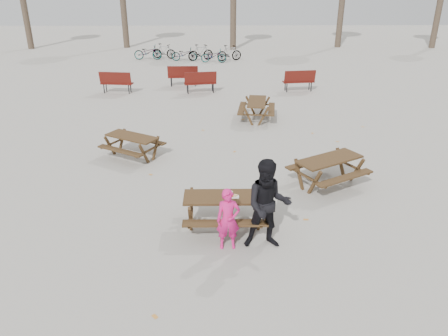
{
  "coord_description": "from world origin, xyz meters",
  "views": [
    {
      "loc": [
        -0.14,
        -8.45,
        5.27
      ],
      "look_at": [
        0.0,
        1.0,
        1.0
      ],
      "focal_mm": 35.0,
      "sensor_mm": 36.0,
      "label": 1
    }
  ],
  "objects_px": {
    "picnic_table_north": "(133,147)",
    "main_picnic_table": "(225,204)",
    "food_tray": "(235,197)",
    "picnic_table_east": "(328,172)",
    "soda_bottle": "(231,195)",
    "adult": "(268,205)",
    "picnic_table_far": "(257,110)",
    "child": "(228,219)"
  },
  "relations": [
    {
      "from": "child",
      "to": "picnic_table_east",
      "type": "distance_m",
      "value": 3.99
    },
    {
      "from": "food_tray",
      "to": "picnic_table_far",
      "type": "height_order",
      "value": "food_tray"
    },
    {
      "from": "main_picnic_table",
      "to": "soda_bottle",
      "type": "height_order",
      "value": "soda_bottle"
    },
    {
      "from": "soda_bottle",
      "to": "picnic_table_east",
      "type": "xyz_separation_m",
      "value": [
        2.66,
        2.16,
        -0.46
      ]
    },
    {
      "from": "food_tray",
      "to": "adult",
      "type": "height_order",
      "value": "adult"
    },
    {
      "from": "child",
      "to": "picnic_table_east",
      "type": "bearing_deg",
      "value": 42.71
    },
    {
      "from": "food_tray",
      "to": "picnic_table_north",
      "type": "xyz_separation_m",
      "value": [
        -2.99,
        4.15,
        -0.44
      ]
    },
    {
      "from": "main_picnic_table",
      "to": "picnic_table_east",
      "type": "height_order",
      "value": "picnic_table_east"
    },
    {
      "from": "food_tray",
      "to": "soda_bottle",
      "type": "bearing_deg",
      "value": -168.47
    },
    {
      "from": "main_picnic_table",
      "to": "picnic_table_far",
      "type": "distance_m",
      "value": 7.92
    },
    {
      "from": "soda_bottle",
      "to": "picnic_table_east",
      "type": "height_order",
      "value": "soda_bottle"
    },
    {
      "from": "food_tray",
      "to": "picnic_table_north",
      "type": "height_order",
      "value": "food_tray"
    },
    {
      "from": "food_tray",
      "to": "picnic_table_east",
      "type": "relative_size",
      "value": 0.1
    },
    {
      "from": "child",
      "to": "picnic_table_north",
      "type": "relative_size",
      "value": 0.82
    },
    {
      "from": "main_picnic_table",
      "to": "food_tray",
      "type": "height_order",
      "value": "food_tray"
    },
    {
      "from": "child",
      "to": "picnic_table_east",
      "type": "height_order",
      "value": "child"
    },
    {
      "from": "child",
      "to": "adult",
      "type": "height_order",
      "value": "adult"
    },
    {
      "from": "main_picnic_table",
      "to": "picnic_table_north",
      "type": "bearing_deg",
      "value": 124.19
    },
    {
      "from": "soda_bottle",
      "to": "picnic_table_far",
      "type": "bearing_deg",
      "value": 81.25
    },
    {
      "from": "food_tray",
      "to": "adult",
      "type": "distance_m",
      "value": 0.96
    },
    {
      "from": "soda_bottle",
      "to": "picnic_table_far",
      "type": "xyz_separation_m",
      "value": [
        1.21,
        7.89,
        -0.48
      ]
    },
    {
      "from": "main_picnic_table",
      "to": "picnic_table_east",
      "type": "relative_size",
      "value": 1.0
    },
    {
      "from": "picnic_table_east",
      "to": "picnic_table_far",
      "type": "height_order",
      "value": "picnic_table_east"
    },
    {
      "from": "main_picnic_table",
      "to": "soda_bottle",
      "type": "bearing_deg",
      "value": -30.19
    },
    {
      "from": "adult",
      "to": "picnic_table_far",
      "type": "height_order",
      "value": "adult"
    },
    {
      "from": "adult",
      "to": "soda_bottle",
      "type": "bearing_deg",
      "value": 136.86
    },
    {
      "from": "main_picnic_table",
      "to": "adult",
      "type": "distance_m",
      "value": 1.21
    },
    {
      "from": "food_tray",
      "to": "child",
      "type": "xyz_separation_m",
      "value": [
        -0.16,
        -0.74,
        -0.13
      ]
    },
    {
      "from": "picnic_table_east",
      "to": "picnic_table_far",
      "type": "relative_size",
      "value": 1.05
    },
    {
      "from": "food_tray",
      "to": "soda_bottle",
      "type": "xyz_separation_m",
      "value": [
        -0.07,
        -0.01,
        0.05
      ]
    },
    {
      "from": "soda_bottle",
      "to": "picnic_table_far",
      "type": "relative_size",
      "value": 0.1
    },
    {
      "from": "adult",
      "to": "picnic_table_far",
      "type": "xyz_separation_m",
      "value": [
        0.5,
        8.56,
        -0.6
      ]
    },
    {
      "from": "main_picnic_table",
      "to": "adult",
      "type": "height_order",
      "value": "adult"
    },
    {
      "from": "main_picnic_table",
      "to": "adult",
      "type": "xyz_separation_m",
      "value": [
        0.86,
        -0.76,
        0.39
      ]
    },
    {
      "from": "child",
      "to": "picnic_table_far",
      "type": "relative_size",
      "value": 0.78
    },
    {
      "from": "picnic_table_north",
      "to": "main_picnic_table",
      "type": "bearing_deg",
      "value": -24.88
    },
    {
      "from": "adult",
      "to": "picnic_table_east",
      "type": "height_order",
      "value": "adult"
    },
    {
      "from": "soda_bottle",
      "to": "picnic_table_north",
      "type": "distance_m",
      "value": 5.11
    },
    {
      "from": "picnic_table_north",
      "to": "soda_bottle",
      "type": "bearing_deg",
      "value": -24.06
    },
    {
      "from": "child",
      "to": "adult",
      "type": "relative_size",
      "value": 0.69
    },
    {
      "from": "soda_bottle",
      "to": "adult",
      "type": "height_order",
      "value": "adult"
    },
    {
      "from": "picnic_table_east",
      "to": "picnic_table_north",
      "type": "distance_m",
      "value": 5.92
    }
  ]
}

